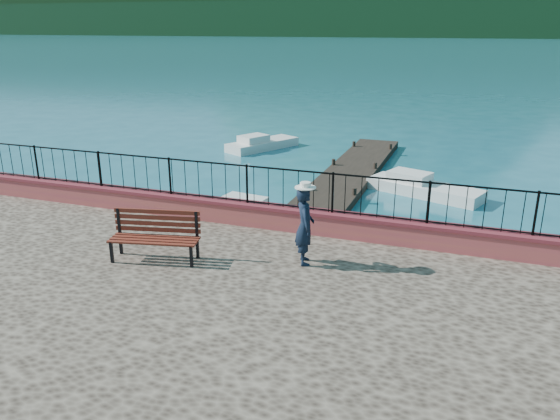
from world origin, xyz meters
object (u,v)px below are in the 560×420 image
Objects in this scene: boat_0 at (259,212)px; boat_3 at (262,141)px; person at (305,226)px; park_bench at (155,246)px; boat_1 at (425,184)px.

boat_0 is 1.02× the size of boat_3.
boat_0 is at bearing 7.80° from person.
park_bench is at bearing -138.89° from boat_3.
boat_1 is (1.59, 9.93, -1.63)m from person.
boat_1 is (4.63, 5.02, 0.00)m from boat_0.
park_bench is 3.25m from person.
park_bench reaches higher than boat_1.
boat_0 and boat_3 have the same top height.
boat_3 is at bearing 119.02° from boat_0.
person reaches higher than park_bench.
park_bench is 11.87m from boat_1.
person is 0.39× the size of boat_1.
person is at bearing -50.33° from boat_0.
park_bench is at bearing 82.88° from person.
boat_3 is (-8.63, 5.36, 0.00)m from boat_1.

